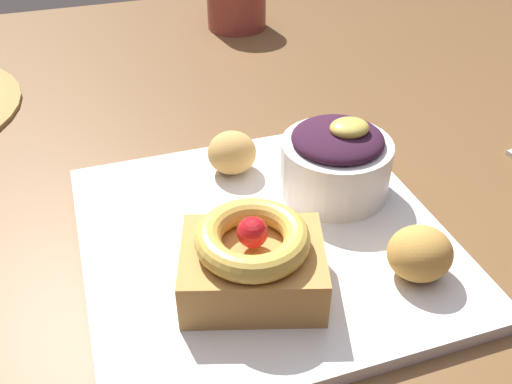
# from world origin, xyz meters

# --- Properties ---
(dining_table) EXTENTS (1.36, 1.00, 0.73)m
(dining_table) POSITION_xyz_m (0.00, 0.00, 0.64)
(dining_table) COLOR brown
(dining_table) RESTS_ON ground_plane
(front_plate) EXTENTS (0.29, 0.29, 0.01)m
(front_plate) POSITION_xyz_m (0.04, -0.17, 0.74)
(front_plate) COLOR white
(front_plate) RESTS_ON dining_table
(cake_slice) EXTENTS (0.12, 0.10, 0.06)m
(cake_slice) POSITION_xyz_m (0.01, -0.22, 0.77)
(cake_slice) COLOR #C68E47
(cake_slice) RESTS_ON front_plate
(berry_ramekin) EXTENTS (0.10, 0.10, 0.07)m
(berry_ramekin) POSITION_xyz_m (0.12, -0.13, 0.77)
(berry_ramekin) COLOR white
(berry_ramekin) RESTS_ON front_plate
(fritter_front) EXTENTS (0.05, 0.04, 0.04)m
(fritter_front) POSITION_xyz_m (0.04, -0.07, 0.76)
(fritter_front) COLOR tan
(fritter_front) RESTS_ON front_plate
(fritter_middle) EXTENTS (0.05, 0.05, 0.04)m
(fritter_middle) POSITION_xyz_m (0.13, -0.25, 0.76)
(fritter_middle) COLOR gold
(fritter_middle) RESTS_ON front_plate
(coffee_mug) EXTENTS (0.09, 0.09, 0.08)m
(coffee_mug) POSITION_xyz_m (0.16, 0.32, 0.77)
(coffee_mug) COLOR #993D33
(coffee_mug) RESTS_ON dining_table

